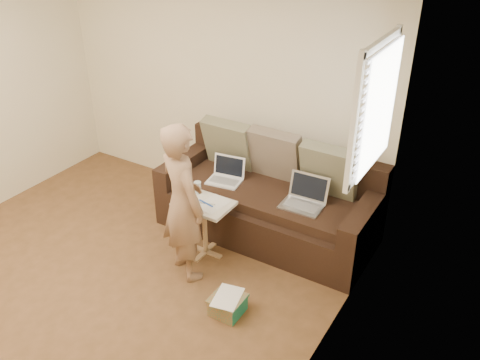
# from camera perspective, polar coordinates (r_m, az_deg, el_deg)

# --- Properties ---
(floor) EXTENTS (4.50, 4.50, 0.00)m
(floor) POSITION_cam_1_polar(r_m,az_deg,el_deg) (4.82, -17.48, -12.75)
(floor) COLOR #53391E
(floor) RESTS_ON ground
(wall_back) EXTENTS (4.00, 0.00, 4.00)m
(wall_back) POSITION_cam_1_polar(r_m,az_deg,el_deg) (5.61, -2.51, 10.41)
(wall_back) COLOR beige
(wall_back) RESTS_ON ground
(wall_right) EXTENTS (0.00, 4.50, 4.50)m
(wall_right) POSITION_cam_1_polar(r_m,az_deg,el_deg) (2.99, 5.79, -8.51)
(wall_right) COLOR beige
(wall_right) RESTS_ON ground
(window_blinds) EXTENTS (0.12, 0.88, 1.08)m
(window_blinds) POSITION_cam_1_polar(r_m,az_deg,el_deg) (4.05, 14.93, 7.79)
(window_blinds) COLOR white
(window_blinds) RESTS_ON wall_right
(sofa) EXTENTS (2.20, 0.95, 0.85)m
(sofa) POSITION_cam_1_polar(r_m,az_deg,el_deg) (5.20, 3.09, -1.95)
(sofa) COLOR black
(sofa) RESTS_ON ground
(pillow_left) EXTENTS (0.55, 0.29, 0.57)m
(pillow_left) POSITION_cam_1_polar(r_m,az_deg,el_deg) (5.46, -1.26, 4.05)
(pillow_left) COLOR #6D6C50
(pillow_left) RESTS_ON sofa
(pillow_mid) EXTENTS (0.55, 0.27, 0.57)m
(pillow_mid) POSITION_cam_1_polar(r_m,az_deg,el_deg) (5.23, 4.02, 2.82)
(pillow_mid) COLOR brown
(pillow_mid) RESTS_ON sofa
(pillow_right) EXTENTS (0.55, 0.28, 0.57)m
(pillow_right) POSITION_cam_1_polar(r_m,az_deg,el_deg) (4.99, 9.92, 1.02)
(pillow_right) COLOR #6D6C50
(pillow_right) RESTS_ON sofa
(laptop_silver) EXTENTS (0.40, 0.30, 0.26)m
(laptop_silver) POSITION_cam_1_polar(r_m,az_deg,el_deg) (4.89, 6.88, -3.01)
(laptop_silver) COLOR #B7BABC
(laptop_silver) RESTS_ON sofa
(laptop_white) EXTENTS (0.38, 0.30, 0.25)m
(laptop_white) POSITION_cam_1_polar(r_m,az_deg,el_deg) (5.27, -1.80, -0.26)
(laptop_white) COLOR white
(laptop_white) RESTS_ON sofa
(person) EXTENTS (0.66, 0.58, 1.51)m
(person) POSITION_cam_1_polar(r_m,az_deg,el_deg) (4.51, -6.42, -2.52)
(person) COLOR #8C684C
(person) RESTS_ON ground
(side_table) EXTENTS (0.53, 0.37, 0.58)m
(side_table) POSITION_cam_1_polar(r_m,az_deg,el_deg) (4.98, -3.95, -5.38)
(side_table) COLOR silver
(side_table) RESTS_ON ground
(drinking_glass) EXTENTS (0.07, 0.07, 0.12)m
(drinking_glass) POSITION_cam_1_polar(r_m,az_deg,el_deg) (4.94, -4.77, -0.83)
(drinking_glass) COLOR silver
(drinking_glass) RESTS_ON side_table
(scissors) EXTENTS (0.20, 0.15, 0.02)m
(scissors) POSITION_cam_1_polar(r_m,az_deg,el_deg) (4.79, -3.83, -2.63)
(scissors) COLOR silver
(scissors) RESTS_ON side_table
(paper_on_table) EXTENTS (0.25, 0.33, 0.00)m
(paper_on_table) POSITION_cam_1_polar(r_m,az_deg,el_deg) (4.79, -3.01, -2.70)
(paper_on_table) COLOR white
(paper_on_table) RESTS_ON side_table
(striped_box) EXTENTS (0.27, 0.27, 0.17)m
(striped_box) POSITION_cam_1_polar(r_m,az_deg,el_deg) (4.45, -1.40, -13.76)
(striped_box) COLOR #C14D1C
(striped_box) RESTS_ON ground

